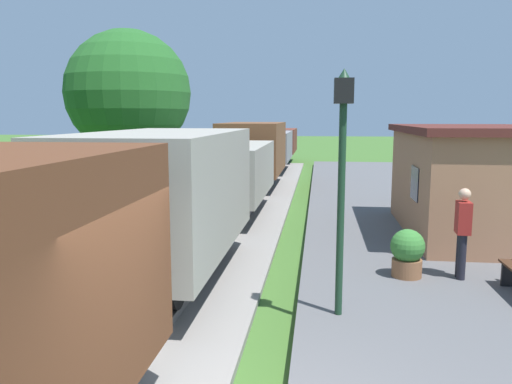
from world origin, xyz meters
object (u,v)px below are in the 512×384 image
at_px(lamp_post_near, 342,148).
at_px(person_waiting, 463,230).
at_px(tree_trackside_far, 128,93).
at_px(potted_planter, 407,252).
at_px(station_hut, 471,180).
at_px(bench_down_platform, 420,189).
at_px(freight_train, 239,164).

bearing_deg(lamp_post_near, person_waiting, 41.30).
relative_size(person_waiting, tree_trackside_far, 0.28).
relative_size(potted_planter, lamp_post_near, 0.25).
bearing_deg(station_hut, tree_trackside_far, 161.74).
relative_size(person_waiting, potted_planter, 1.87).
bearing_deg(bench_down_platform, station_hut, -85.79).
height_order(bench_down_platform, potted_planter, potted_planter).
distance_m(bench_down_platform, person_waiting, 8.64).
xyz_separation_m(freight_train, bench_down_platform, (6.45, -0.00, -0.83)).
bearing_deg(tree_trackside_far, station_hut, -18.26).
relative_size(potted_planter, tree_trackside_far, 0.15).
xyz_separation_m(bench_down_platform, person_waiting, (-0.87, -8.59, 0.46)).
distance_m(freight_train, station_hut, 8.28).
distance_m(bench_down_platform, potted_planter, 8.81).
bearing_deg(person_waiting, lamp_post_near, 45.31).
height_order(person_waiting, potted_planter, person_waiting).
bearing_deg(lamp_post_near, freight_train, 106.94).
distance_m(lamp_post_near, tree_trackside_far, 11.64).
bearing_deg(freight_train, tree_trackside_far, -160.06).
relative_size(freight_train, station_hut, 6.76).
bearing_deg(tree_trackside_far, person_waiting, -38.48).
xyz_separation_m(person_waiting, tree_trackside_far, (-9.17, 7.29, 2.86)).
bearing_deg(person_waiting, bench_down_platform, -91.79).
height_order(freight_train, tree_trackside_far, tree_trackside_far).
distance_m(person_waiting, tree_trackside_far, 12.06).
bearing_deg(potted_planter, bench_down_platform, 77.85).
relative_size(freight_train, bench_down_platform, 26.13).
xyz_separation_m(bench_down_platform, lamp_post_near, (-3.21, -10.64, 2.08)).
xyz_separation_m(freight_train, potted_planter, (4.60, -8.62, -0.83)).
xyz_separation_m(freight_train, person_waiting, (5.58, -8.59, -0.37)).
relative_size(station_hut, potted_planter, 6.33).
bearing_deg(freight_train, lamp_post_near, -73.06).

